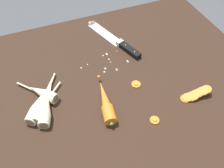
% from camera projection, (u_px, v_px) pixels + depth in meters
% --- Properties ---
extents(ground_plane, '(1.20, 0.90, 0.04)m').
position_uv_depth(ground_plane, '(110.00, 86.00, 0.94)').
color(ground_plane, '#332116').
extents(chefs_knife, '(0.15, 0.34, 0.04)m').
position_uv_depth(chefs_knife, '(111.00, 37.00, 1.10)').
color(chefs_knife, silver).
rests_on(chefs_knife, ground_plane).
extents(whole_carrot, '(0.07, 0.22, 0.04)m').
position_uv_depth(whole_carrot, '(106.00, 102.00, 0.84)').
color(whole_carrot, orange).
rests_on(whole_carrot, ground_plane).
extents(parsnip_front, '(0.13, 0.21, 0.04)m').
position_uv_depth(parsnip_front, '(42.00, 104.00, 0.84)').
color(parsnip_front, beige).
rests_on(parsnip_front, ground_plane).
extents(parsnip_mid_left, '(0.14, 0.14, 0.04)m').
position_uv_depth(parsnip_mid_left, '(43.00, 104.00, 0.84)').
color(parsnip_mid_left, beige).
rests_on(parsnip_mid_left, ground_plane).
extents(parsnip_mid_right, '(0.08, 0.18, 0.04)m').
position_uv_depth(parsnip_mid_right, '(46.00, 111.00, 0.82)').
color(parsnip_mid_right, beige).
rests_on(parsnip_mid_right, ground_plane).
extents(parsnip_back, '(0.13, 0.15, 0.04)m').
position_uv_depth(parsnip_back, '(42.00, 93.00, 0.87)').
color(parsnip_back, beige).
rests_on(parsnip_back, ground_plane).
extents(parsnip_outer, '(0.13, 0.19, 0.04)m').
position_uv_depth(parsnip_outer, '(38.00, 106.00, 0.83)').
color(parsnip_outer, beige).
rests_on(parsnip_outer, ground_plane).
extents(carrot_slice_stack, '(0.12, 0.04, 0.03)m').
position_uv_depth(carrot_slice_stack, '(196.00, 94.00, 0.87)').
color(carrot_slice_stack, orange).
rests_on(carrot_slice_stack, ground_plane).
extents(carrot_slice_stray_near, '(0.04, 0.04, 0.01)m').
position_uv_depth(carrot_slice_stray_near, '(136.00, 84.00, 0.92)').
color(carrot_slice_stray_near, orange).
rests_on(carrot_slice_stray_near, ground_plane).
extents(carrot_slice_stray_mid, '(0.03, 0.03, 0.01)m').
position_uv_depth(carrot_slice_stray_mid, '(155.00, 120.00, 0.82)').
color(carrot_slice_stray_mid, orange).
rests_on(carrot_slice_stray_mid, ground_plane).
extents(mince_crumbs, '(0.20, 0.11, 0.01)m').
position_uv_depth(mince_crumbs, '(109.00, 63.00, 0.99)').
color(mince_crumbs, silver).
rests_on(mince_crumbs, ground_plane).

